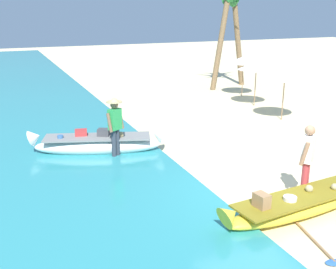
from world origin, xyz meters
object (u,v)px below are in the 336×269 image
at_px(palm_tree_tall_inland, 227,6).
at_px(paddle, 320,247).
at_px(boat_yellow_foreground, 303,203).
at_px(boat_white_midground, 98,144).
at_px(palm_tree_leaning_seaward, 235,6).
at_px(person_tourist_customer, 307,158).
at_px(person_vendor_hatted, 115,124).

height_order(palm_tree_tall_inland, paddle, palm_tree_tall_inland).
distance_m(boat_yellow_foreground, paddle, 1.37).
distance_m(boat_white_midground, palm_tree_tall_inland, 12.12).
bearing_deg(palm_tree_leaning_seaward, person_tourist_customer, -114.61).
height_order(person_vendor_hatted, person_tourist_customer, person_vendor_hatted).
distance_m(person_tourist_customer, palm_tree_leaning_seaward, 14.69).
relative_size(boat_white_midground, person_vendor_hatted, 2.19).
xyz_separation_m(boat_white_midground, palm_tree_leaning_seaward, (9.54, 8.24, 3.91)).
height_order(boat_white_midground, paddle, boat_white_midground).
height_order(boat_yellow_foreground, paddle, boat_yellow_foreground).
bearing_deg(person_tourist_customer, palm_tree_leaning_seaward, 65.39).
bearing_deg(boat_yellow_foreground, palm_tree_tall_inland, 66.70).
relative_size(boat_yellow_foreground, person_vendor_hatted, 2.39).
bearing_deg(boat_white_midground, palm_tree_tall_inland, 41.16).
xyz_separation_m(person_vendor_hatted, person_tourist_customer, (3.18, -4.23, -0.05)).
bearing_deg(palm_tree_leaning_seaward, person_vendor_hatted, -136.10).
relative_size(boat_yellow_foreground, palm_tree_leaning_seaward, 0.80).
xyz_separation_m(boat_white_midground, person_tourist_customer, (3.58, -4.79, 0.68)).
xyz_separation_m(boat_yellow_foreground, boat_white_midground, (-3.09, 5.33, 0.07)).
height_order(boat_yellow_foreground, person_vendor_hatted, person_vendor_hatted).
xyz_separation_m(boat_white_midground, person_vendor_hatted, (0.40, -0.56, 0.73)).
distance_m(boat_yellow_foreground, palm_tree_leaning_seaward, 15.54).
bearing_deg(boat_yellow_foreground, palm_tree_leaning_seaward, 64.57).
bearing_deg(boat_white_midground, palm_tree_leaning_seaward, 40.81).
height_order(boat_white_midground, person_tourist_customer, person_tourist_customer).
bearing_deg(boat_white_midground, person_tourist_customer, -53.23).
distance_m(palm_tree_tall_inland, palm_tree_leaning_seaward, 1.14).
distance_m(person_vendor_hatted, paddle, 6.42).
relative_size(person_vendor_hatted, person_tourist_customer, 1.03).
height_order(person_tourist_customer, palm_tree_tall_inland, palm_tree_tall_inland).
xyz_separation_m(palm_tree_tall_inland, palm_tree_leaning_seaward, (0.91, 0.69, -0.01)).
bearing_deg(person_vendor_hatted, paddle, -70.67).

